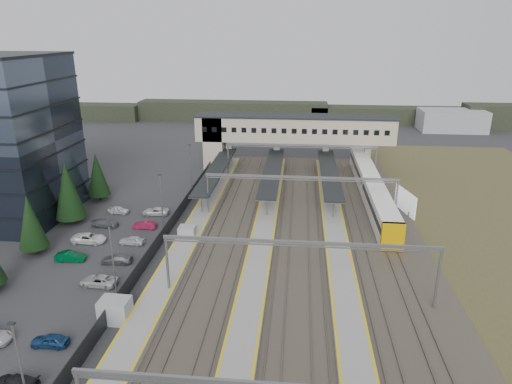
# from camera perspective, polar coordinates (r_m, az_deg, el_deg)

# --- Properties ---
(ground) EXTENTS (220.00, 220.00, 0.00)m
(ground) POSITION_cam_1_polar(r_m,az_deg,el_deg) (58.22, -6.68, -8.58)
(ground) COLOR #2B2B2D
(ground) RESTS_ON ground
(conifer_row) EXTENTS (4.42, 49.82, 9.50)m
(conifer_row) POSITION_cam_1_polar(r_m,az_deg,el_deg) (61.41, -28.24, -4.39)
(conifer_row) COLOR black
(conifer_row) RESTS_ON ground
(car_park) EXTENTS (10.54, 44.60, 1.27)m
(car_park) POSITION_cam_1_polar(r_m,az_deg,el_deg) (56.96, -21.46, -9.92)
(car_park) COLOR #A6A6AA
(car_park) RESTS_ON ground
(lampposts) EXTENTS (0.50, 53.25, 8.07)m
(lampposts) POSITION_cam_1_polar(r_m,az_deg,el_deg) (59.57, -14.16, -3.78)
(lampposts) COLOR slate
(lampposts) RESTS_ON ground
(fence) EXTENTS (0.08, 90.00, 2.00)m
(fence) POSITION_cam_1_polar(r_m,az_deg,el_deg) (63.68, -11.54, -5.29)
(fence) COLOR #26282B
(fence) RESTS_ON ground
(relay_cabin_near) EXTENTS (3.00, 2.25, 2.44)m
(relay_cabin_near) POSITION_cam_1_polar(r_m,az_deg,el_deg) (48.54, -17.19, -13.94)
(relay_cabin_near) COLOR #939497
(relay_cabin_near) RESTS_ON ground
(relay_cabin_far) EXTENTS (2.27, 1.90, 2.07)m
(relay_cabin_far) POSITION_cam_1_polar(r_m,az_deg,el_deg) (63.48, -8.59, -5.15)
(relay_cabin_far) COLOR #939497
(relay_cabin_far) RESTS_ON ground
(rail_corridor) EXTENTS (34.00, 90.00, 0.92)m
(rail_corridor) POSITION_cam_1_polar(r_m,az_deg,el_deg) (61.40, 2.89, -6.60)
(rail_corridor) COLOR #3C382D
(rail_corridor) RESTS_ON ground
(canopies) EXTENTS (23.10, 30.00, 3.28)m
(canopies) POSITION_cam_1_polar(r_m,az_deg,el_deg) (80.70, 2.05, 2.66)
(canopies) COLOR black
(canopies) RESTS_ON ground
(footbridge) EXTENTS (40.40, 6.40, 11.20)m
(footbridge) POSITION_cam_1_polar(r_m,az_deg,el_deg) (94.20, 3.09, 7.61)
(footbridge) COLOR tan
(footbridge) RESTS_ON ground
(gantries) EXTENTS (28.40, 62.28, 7.17)m
(gantries) POSITION_cam_1_polar(r_m,az_deg,el_deg) (57.21, 5.56, -2.43)
(gantries) COLOR slate
(gantries) RESTS_ON ground
(train) EXTENTS (2.98, 41.40, 3.75)m
(train) POSITION_cam_1_polar(r_m,az_deg,el_deg) (80.17, 14.16, 0.60)
(train) COLOR white
(train) RESTS_ON ground
(billboard) EXTENTS (1.66, 6.37, 5.63)m
(billboard) POSITION_cam_1_polar(r_m,az_deg,el_deg) (69.48, 18.13, -1.25)
(billboard) COLOR slate
(billboard) RESTS_ON ground
(treeline_far) EXTENTS (170.00, 19.00, 7.00)m
(treeline_far) POSITION_cam_1_polar(r_m,az_deg,el_deg) (144.97, 10.46, 9.51)
(treeline_far) COLOR black
(treeline_far) RESTS_ON ground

